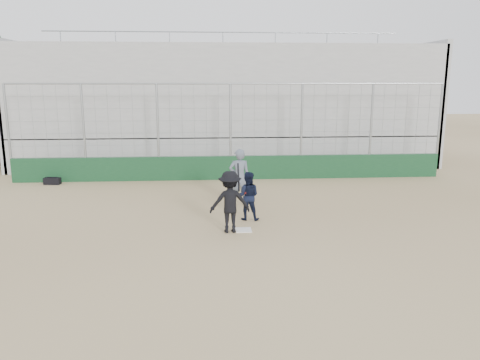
{
  "coord_description": "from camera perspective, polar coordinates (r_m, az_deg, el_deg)",
  "views": [
    {
      "loc": [
        -0.99,
        -12.49,
        4.11
      ],
      "look_at": [
        0.0,
        1.4,
        1.15
      ],
      "focal_mm": 35.0,
      "sensor_mm": 36.0,
      "label": 1
    }
  ],
  "objects": [
    {
      "name": "equipment_bag",
      "position": [
        20.36,
        -21.91,
        -0.12
      ],
      "size": [
        0.67,
        0.34,
        0.32
      ],
      "color": "black",
      "rests_on": "ground"
    },
    {
      "name": "umpire",
      "position": [
        15.63,
        -0.08,
        0.0
      ],
      "size": [
        0.71,
        0.47,
        1.72
      ],
      "primitive_type": "imported",
      "rotation": [
        0.0,
        0.0,
        3.12
      ],
      "color": "slate",
      "rests_on": "ground"
    },
    {
      "name": "batter_at_plate",
      "position": [
        12.84,
        -1.25,
        -2.67
      ],
      "size": [
        1.14,
        0.79,
        1.87
      ],
      "color": "black",
      "rests_on": "ground"
    },
    {
      "name": "catcher_crouched",
      "position": [
        14.02,
        0.94,
        -2.91
      ],
      "size": [
        0.82,
        0.69,
        1.02
      ],
      "color": "black",
      "rests_on": "ground"
    },
    {
      "name": "home_plate",
      "position": [
        13.18,
        0.43,
        -6.11
      ],
      "size": [
        0.44,
        0.44,
        0.02
      ],
      "primitive_type": "cube",
      "color": "white",
      "rests_on": "ground"
    },
    {
      "name": "backstop",
      "position": [
        19.77,
        -1.15,
        2.83
      ],
      "size": [
        18.1,
        0.25,
        4.04
      ],
      "color": "#11361C",
      "rests_on": "ground"
    },
    {
      "name": "bleachers",
      "position": [
        24.49,
        -1.78,
        9.22
      ],
      "size": [
        20.25,
        6.7,
        6.98
      ],
      "color": "#999999",
      "rests_on": "ground"
    },
    {
      "name": "ground",
      "position": [
        13.19,
        0.43,
        -6.16
      ],
      "size": [
        90.0,
        90.0,
        0.0
      ],
      "primitive_type": "plane",
      "color": "olive",
      "rests_on": "ground"
    }
  ]
}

